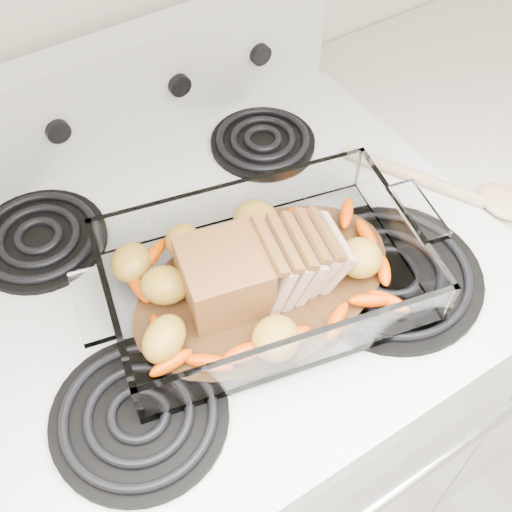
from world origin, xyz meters
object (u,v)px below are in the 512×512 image
electric_range (224,401)px  baking_dish (264,279)px  counter_right (470,261)px  pork_roast (251,273)px

electric_range → baking_dish: (0.03, -0.09, 0.48)m
counter_right → pork_roast: pork_roast is taller
pork_roast → electric_range: bearing=75.4°
electric_range → pork_roast: size_ratio=5.21×
electric_range → pork_roast: 0.52m
electric_range → baking_dish: electric_range is taller
electric_range → counter_right: 0.67m
electric_range → baking_dish: size_ratio=2.78×
electric_range → baking_dish: bearing=-70.6°
electric_range → pork_roast: bearing=-83.4°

